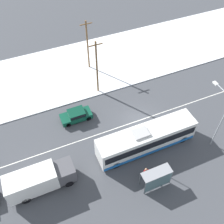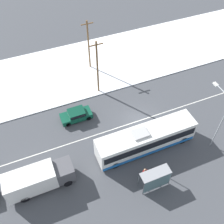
# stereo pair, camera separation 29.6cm
# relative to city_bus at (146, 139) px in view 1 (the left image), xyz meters

# --- Properties ---
(ground_plane) EXTENTS (120.00, 120.00, 0.00)m
(ground_plane) POSITION_rel_city_bus_xyz_m (1.09, 3.93, -1.61)
(ground_plane) COLOR #424449
(snow_lot) EXTENTS (80.00, 13.53, 0.12)m
(snow_lot) POSITION_rel_city_bus_xyz_m (1.09, 17.12, -1.55)
(snow_lot) COLOR white
(snow_lot) RESTS_ON ground_plane
(lane_marking_center) EXTENTS (60.00, 0.12, 0.00)m
(lane_marking_center) POSITION_rel_city_bus_xyz_m (1.09, 3.93, -1.61)
(lane_marking_center) COLOR silver
(lane_marking_center) RESTS_ON ground_plane
(city_bus) EXTENTS (11.81, 2.57, 3.30)m
(city_bus) POSITION_rel_city_bus_xyz_m (0.00, 0.00, 0.00)
(city_bus) COLOR white
(city_bus) RESTS_ON ground_plane
(box_truck) EXTENTS (7.03, 2.30, 2.88)m
(box_truck) POSITION_rel_city_bus_xyz_m (-12.49, -0.18, -0.01)
(box_truck) COLOR silver
(box_truck) RESTS_ON ground_plane
(sedan_car) EXTENTS (4.01, 1.80, 1.44)m
(sedan_car) POSITION_rel_city_bus_xyz_m (-6.13, 7.40, -0.82)
(sedan_car) COLOR #0F4733
(sedan_car) RESTS_ON ground_plane
(pedestrian_at_stop) EXTENTS (0.58, 0.26, 1.62)m
(pedestrian_at_stop) POSITION_rel_city_bus_xyz_m (-1.86, -3.42, -0.62)
(pedestrian_at_stop) COLOR #23232D
(pedestrian_at_stop) RESTS_ON ground_plane
(bus_shelter) EXTENTS (3.18, 1.20, 2.40)m
(bus_shelter) POSITION_rel_city_bus_xyz_m (-1.35, -4.85, 0.07)
(bus_shelter) COLOR gray
(bus_shelter) RESTS_ON ground_plane
(streetlamp) EXTENTS (0.36, 2.96, 7.92)m
(streetlamp) POSITION_rel_city_bus_xyz_m (7.42, -2.23, 3.39)
(streetlamp) COLOR #9EA3A8
(streetlamp) RESTS_ON ground_plane
(utility_pole_roadside) EXTENTS (1.80, 0.24, 8.28)m
(utility_pole_roadside) POSITION_rel_city_bus_xyz_m (-1.66, 11.18, 2.72)
(utility_pole_roadside) COLOR brown
(utility_pole_roadside) RESTS_ON ground_plane
(utility_pole_snowlot) EXTENTS (1.80, 0.24, 7.97)m
(utility_pole_snowlot) POSITION_rel_city_bus_xyz_m (-0.95, 16.79, 2.56)
(utility_pole_snowlot) COLOR brown
(utility_pole_snowlot) RESTS_ON ground_plane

